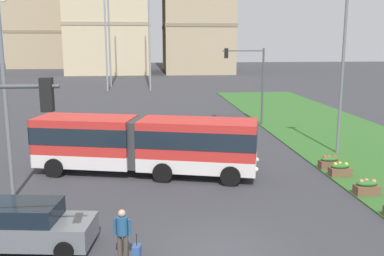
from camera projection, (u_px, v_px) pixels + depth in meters
name	position (u px, v px, depth m)	size (l,w,h in m)	color
ground_plane	(220.00, 251.00, 14.85)	(260.00, 260.00, 0.00)	#38383D
articulated_bus	(145.00, 144.00, 23.15)	(12.02, 5.43, 3.00)	red
car_grey_wagon	(28.00, 226.00, 15.05)	(4.60, 2.50, 1.58)	slate
car_silver_hatch	(97.00, 129.00, 31.68)	(4.54, 2.32, 1.58)	#B7BABF
pedestrian_crossing	(122.00, 231.00, 14.05)	(0.57, 0.36, 1.74)	#4C4238
rolling_suitcase	(137.00, 254.00, 14.04)	(0.31, 0.40, 0.97)	#335693
flower_planter_1	(367.00, 187.00, 20.03)	(1.10, 0.56, 0.74)	brown
flower_planter_2	(340.00, 169.00, 22.80)	(1.10, 0.56, 0.74)	brown
flower_planter_3	(329.00, 162.00, 24.15)	(1.10, 0.56, 0.74)	brown
traffic_light_far_right	(250.00, 74.00, 36.06)	(3.48, 0.28, 6.40)	#474C51
streetlight_left	(5.00, 91.00, 18.95)	(0.70, 0.28, 8.80)	slate
streetlight_median	(343.00, 68.00, 26.58)	(0.70, 0.28, 9.83)	slate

